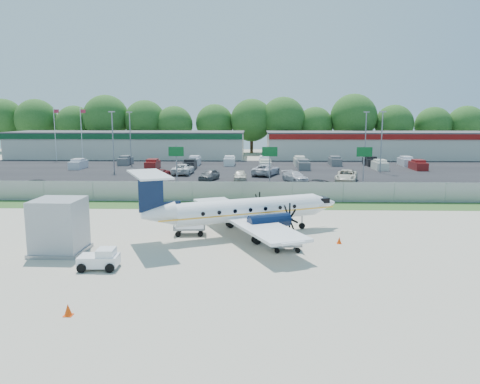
{
  "coord_description": "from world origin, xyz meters",
  "views": [
    {
      "loc": [
        1.08,
        -31.84,
        8.58
      ],
      "look_at": [
        0.0,
        6.0,
        2.3
      ],
      "focal_mm": 35.0,
      "sensor_mm": 36.0,
      "label": 1
    }
  ],
  "objects_px": {
    "pushback_tug": "(101,259)",
    "service_container": "(59,228)",
    "baggage_cart_far": "(286,244)",
    "aircraft": "(243,210)",
    "baggage_cart_near": "(190,227)"
  },
  "relations": [
    {
      "from": "baggage_cart_far",
      "to": "aircraft",
      "type": "bearing_deg",
      "value": 126.14
    },
    {
      "from": "aircraft",
      "to": "pushback_tug",
      "type": "bearing_deg",
      "value": -135.71
    },
    {
      "from": "baggage_cart_far",
      "to": "service_container",
      "type": "height_order",
      "value": "service_container"
    },
    {
      "from": "baggage_cart_near",
      "to": "baggage_cart_far",
      "type": "relative_size",
      "value": 1.21
    },
    {
      "from": "service_container",
      "to": "aircraft",
      "type": "bearing_deg",
      "value": 22.1
    },
    {
      "from": "baggage_cart_near",
      "to": "baggage_cart_far",
      "type": "bearing_deg",
      "value": -30.05
    },
    {
      "from": "aircraft",
      "to": "baggage_cart_near",
      "type": "height_order",
      "value": "aircraft"
    },
    {
      "from": "service_container",
      "to": "baggage_cart_far",
      "type": "bearing_deg",
      "value": 3.09
    },
    {
      "from": "baggage_cart_far",
      "to": "service_container",
      "type": "xyz_separation_m",
      "value": [
        -14.24,
        -0.77,
        1.14
      ]
    },
    {
      "from": "aircraft",
      "to": "baggage_cart_far",
      "type": "distance_m",
      "value": 4.99
    },
    {
      "from": "aircraft",
      "to": "pushback_tug",
      "type": "height_order",
      "value": "aircraft"
    },
    {
      "from": "pushback_tug",
      "to": "service_container",
      "type": "xyz_separation_m",
      "value": [
        -3.55,
        3.04,
        1.04
      ]
    },
    {
      "from": "aircraft",
      "to": "baggage_cart_far",
      "type": "xyz_separation_m",
      "value": [
        2.82,
        -3.87,
        -1.39
      ]
    },
    {
      "from": "baggage_cart_far",
      "to": "baggage_cart_near",
      "type": "bearing_deg",
      "value": 149.95
    },
    {
      "from": "baggage_cart_far",
      "to": "service_container",
      "type": "distance_m",
      "value": 14.31
    }
  ]
}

